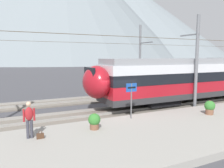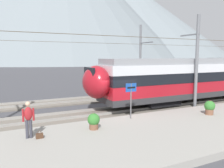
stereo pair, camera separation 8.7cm
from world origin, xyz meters
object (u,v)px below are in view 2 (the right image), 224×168
Objects in this scene: passenger_walking at (28,118)px; handbag_beside_passenger at (39,136)px; train_near_platform at (220,76)px; catenary_mast_mid at (195,60)px; platform_sign at (131,93)px; potted_plant_by_shelter at (94,120)px; potted_plant_platform_edge at (210,107)px; catenary_mast_far_side at (141,57)px.

handbag_beside_passenger is (0.41, -0.25, -0.83)m from passenger_walking.
train_near_platform is 5.15m from catenary_mast_mid.
catenary_mast_mid is 21.99× the size of platform_sign.
potted_plant_by_shelter is (2.68, 0.14, 0.34)m from handbag_beside_passenger.
train_near_platform is 0.56× the size of catenary_mast_mid.
catenary_mast_mid is 4.26m from potted_plant_platform_edge.
catenary_mast_mid is 12.69m from passenger_walking.
potted_plant_by_shelter is (-2.73, -0.93, -1.10)m from platform_sign.
handbag_beside_passenger is at bearing -30.79° from passenger_walking.
potted_plant_by_shelter is at bearing -132.39° from catenary_mast_far_side.
catenary_mast_far_side reaches higher than train_near_platform.
potted_plant_platform_edge is 1.09× the size of potted_plant_by_shelter.
platform_sign is 5.92m from passenger_walking.
platform_sign is at bearing -165.60° from train_near_platform.
train_near_platform is 8.23m from catenary_mast_far_side.
handbag_beside_passenger is (-11.84, -2.40, -3.31)m from catenary_mast_mid.
catenary_mast_far_side is 16.95m from handbag_beside_passenger.
potted_plant_platform_edge is (-1.44, -2.74, -2.92)m from catenary_mast_mid.
potted_plant_by_shelter is (3.10, -0.11, -0.49)m from passenger_walking.
passenger_walking is (-16.94, -3.67, -0.96)m from train_near_platform.
passenger_walking is at bearing -140.50° from catenary_mast_far_side.
platform_sign is at bearing -125.80° from catenary_mast_far_side.
catenary_mast_far_side is at bearing 79.37° from potted_plant_platform_edge.
catenary_mast_mid is at bearing 9.96° from passenger_walking.
train_near_platform is 15.31× the size of passenger_walking.
catenary_mast_mid reaches higher than handbag_beside_passenger.
handbag_beside_passenger is 10.41m from potted_plant_platform_edge.
train_near_platform is at bearing -60.12° from catenary_mast_far_side.
passenger_walking is 0.96m from handbag_beside_passenger.
catenary_mast_mid is 130.97× the size of handbag_beside_passenger.
potted_plant_by_shelter is (-13.84, -3.78, -1.44)m from train_near_platform.
train_near_platform reaches higher than handbag_beside_passenger.
train_near_platform is 11.48m from platform_sign.
potted_plant_by_shelter is at bearing 2.88° from handbag_beside_passenger.
platform_sign is 5.95× the size of handbag_beside_passenger.
potted_plant_platform_edge reaches higher than potted_plant_by_shelter.
catenary_mast_far_side reaches higher than potted_plant_platform_edge.
catenary_mast_mid is 52.06× the size of potted_plant_platform_edge.
train_near_platform reaches higher than platform_sign.
train_near_platform is 72.75× the size of handbag_beside_passenger.
catenary_mast_far_side is (0.67, 8.50, 0.16)m from catenary_mast_mid.
handbag_beside_passenger is at bearing -166.67° from train_near_platform.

